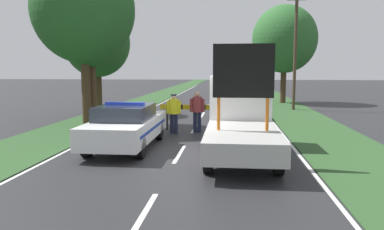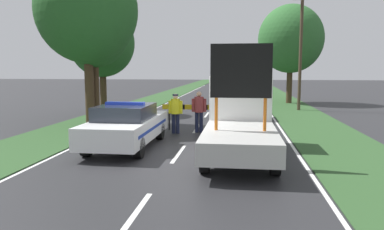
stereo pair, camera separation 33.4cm
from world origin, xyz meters
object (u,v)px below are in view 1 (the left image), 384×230
queued_car_sedan_silver (237,103)px  roadside_tree_near_left (97,43)px  police_car (127,125)px  pedestrian_civilian (197,108)px  queued_car_sedan_black (232,88)px  roadside_tree_near_right (285,39)px  utility_pole (295,48)px  queued_car_van_white (238,97)px  traffic_cone_near_police (149,119)px  queued_car_suv_grey (234,91)px  road_barrier (194,109)px  traffic_cone_centre_front (143,124)px  police_officer (174,110)px  roadside_tree_mid_left (90,31)px  work_truck (241,117)px  roadside_tree_mid_right (84,10)px

queued_car_sedan_silver → roadside_tree_near_left: 8.86m
police_car → pedestrian_civilian: 3.94m
queued_car_sedan_black → roadside_tree_near_right: (3.88, -7.44, 4.14)m
roadside_tree_near_right → utility_pole: size_ratio=0.97×
police_car → queued_car_van_white: size_ratio=1.21×
traffic_cone_near_police → roadside_tree_near_right: bearing=57.5°
queued_car_suv_grey → queued_car_sedan_black: 5.67m
road_barrier → traffic_cone_centre_front: size_ratio=5.14×
queued_car_van_white → queued_car_suv_grey: (-0.22, 5.78, 0.07)m
police_officer → queued_car_suv_grey: 16.50m
queued_car_suv_grey → queued_car_sedan_black: bearing=-89.3°
roadside_tree_mid_left → utility_pole: size_ratio=0.79×
pedestrian_civilian → traffic_cone_near_police: size_ratio=2.64×
police_officer → queued_car_sedan_silver: police_officer is taller
queued_car_suv_grey → roadside_tree_near_right: size_ratio=0.58×
work_truck → roadside_tree_mid_right: (-6.89, 4.63, 4.12)m
roadside_tree_mid_right → utility_pole: utility_pole is taller
roadside_tree_near_left → roadside_tree_near_right: bearing=35.2°
police_car → traffic_cone_centre_front: (-0.25, 3.46, -0.47)m
traffic_cone_centre_front → roadside_tree_mid_left: size_ratio=0.09×
police_officer → queued_car_suv_grey: (2.62, 16.29, -0.16)m
roadside_tree_mid_left → utility_pole: (10.58, 7.79, -0.41)m
police_car → queued_car_suv_grey: size_ratio=1.13×
traffic_cone_centre_front → utility_pole: (7.88, 9.01, 3.72)m
police_officer → roadside_tree_near_right: 16.37m
police_officer → roadside_tree_near_left: bearing=-29.7°
roadside_tree_near_left → utility_pole: size_ratio=0.79×
queued_car_suv_grey → queued_car_van_white: bearing=92.2°
roadside_tree_mid_left → pedestrian_civilian: bearing=-15.1°
queued_car_van_white → queued_car_sedan_black: size_ratio=1.04×
roadside_tree_near_right → roadside_tree_mid_left: roadside_tree_near_right is taller
traffic_cone_centre_front → queued_car_suv_grey: size_ratio=0.13×
traffic_cone_near_police → pedestrian_civilian: bearing=-34.4°
queued_car_suv_grey → roadside_tree_mid_left: roadside_tree_mid_left is taller
police_car → roadside_tree_mid_left: roadside_tree_mid_left is taller
roadside_tree_near_left → roadside_tree_mid_left: (1.28, -4.43, 0.26)m
pedestrian_civilian → roadside_tree_near_right: roadside_tree_near_right is taller
pedestrian_civilian → queued_car_sedan_black: (1.62, 21.60, -0.23)m
traffic_cone_centre_front → roadside_tree_near_left: roadside_tree_near_left is taller
roadside_tree_near_right → roadside_tree_mid_right: 17.02m
road_barrier → queued_car_suv_grey: 15.52m
police_car → traffic_cone_near_police: size_ratio=7.53×
queued_car_suv_grey → roadside_tree_mid_right: bearing=65.5°
roadside_tree_near_left → roadside_tree_mid_right: roadside_tree_mid_right is taller
queued_car_sedan_silver → roadside_tree_near_left: bearing=-7.1°
queued_car_sedan_black → roadside_tree_mid_right: roadside_tree_mid_right is taller
police_officer → utility_pole: utility_pole is taller
pedestrian_civilian → queued_car_sedan_black: pedestrian_civilian is taller
work_truck → pedestrian_civilian: size_ratio=3.21×
work_truck → traffic_cone_centre_front: size_ratio=9.57×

